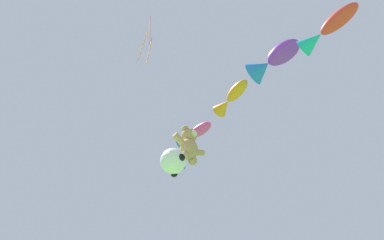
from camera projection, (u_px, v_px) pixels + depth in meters
teddy_bear_kite at (189, 145)px, 11.49m from camera, size 1.63×0.72×1.65m
soccer_ball_kite at (173, 161)px, 10.29m from camera, size 1.00×0.99×0.92m
fish_kite_magenta at (193, 135)px, 14.36m from camera, size 0.68×2.01×0.68m
fish_kite_tangerine at (230, 99)px, 13.21m from camera, size 1.14×2.15×0.68m
fish_kite_violet at (272, 61)px, 11.86m from camera, size 1.02×2.15×1.01m
fish_kite_crimson at (325, 31)px, 9.97m from camera, size 0.87×2.13×0.68m
diamond_kite at (149, 33)px, 13.12m from camera, size 0.87×1.10×3.11m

